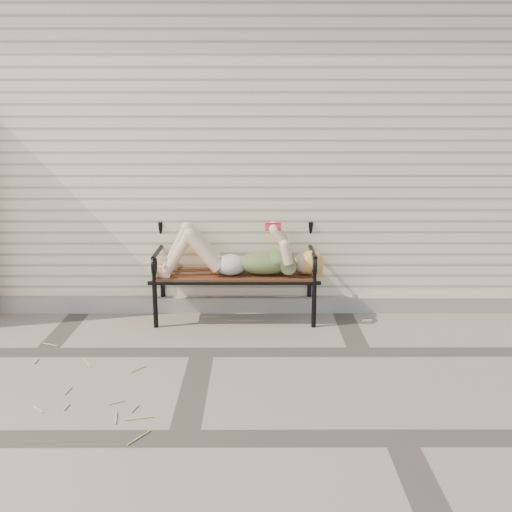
{
  "coord_description": "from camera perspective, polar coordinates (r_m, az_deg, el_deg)",
  "views": [
    {
      "loc": [
        0.41,
        -4.2,
        1.8
      ],
      "look_at": [
        0.43,
        0.71,
        0.61
      ],
      "focal_mm": 40.0,
      "sensor_mm": 36.0,
      "label": 1
    }
  ],
  "objects": [
    {
      "name": "house_roof",
      "position": [
        7.34,
        -3.71,
        24.16
      ],
      "size": [
        8.3,
        4.3,
        0.3
      ],
      "primitive_type": "cube",
      "color": "#4A3A35",
      "rests_on": "house_wall"
    },
    {
      "name": "house_wall",
      "position": [
        7.22,
        -3.51,
        11.18
      ],
      "size": [
        8.0,
        4.0,
        3.0
      ],
      "primitive_type": "cube",
      "color": "beige",
      "rests_on": "ground"
    },
    {
      "name": "foundation_strip",
      "position": [
        5.46,
        -4.5,
        -4.85
      ],
      "size": [
        8.0,
        0.1,
        0.15
      ],
      "primitive_type": "cube",
      "color": "gray",
      "rests_on": "ground"
    },
    {
      "name": "garden_bench",
      "position": [
        5.22,
        -2.07,
        0.02
      ],
      "size": [
        1.58,
        0.63,
        1.03
      ],
      "color": "black",
      "rests_on": "ground"
    },
    {
      "name": "reading_woman",
      "position": [
        5.09,
        -1.97,
        0.07
      ],
      "size": [
        1.49,
        0.34,
        0.47
      ],
      "color": "#09373F",
      "rests_on": "ground"
    },
    {
      "name": "ground",
      "position": [
        4.58,
        -5.39,
        -9.57
      ],
      "size": [
        80.0,
        80.0,
        0.0
      ],
      "primitive_type": "plane",
      "color": "gray",
      "rests_on": "ground"
    }
  ]
}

